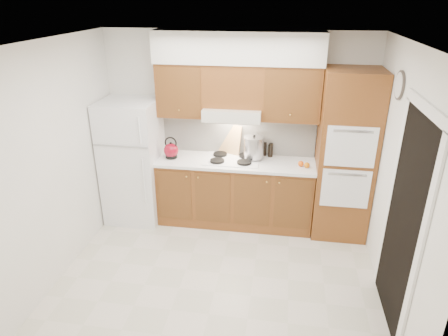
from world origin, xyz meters
name	(u,v)px	position (x,y,z in m)	size (l,w,h in m)	color
floor	(219,273)	(0.00, 0.00, 0.00)	(3.60, 3.60, 0.00)	beige
ceiling	(218,42)	(0.00, 0.00, 2.60)	(3.60, 3.60, 0.00)	white
wall_back	(237,128)	(0.00, 1.50, 1.30)	(3.60, 0.02, 2.60)	white
wall_left	(58,162)	(-1.80, 0.00, 1.30)	(0.02, 3.00, 2.60)	white
wall_right	(400,184)	(1.80, 0.00, 1.30)	(0.02, 3.00, 2.60)	white
fridge	(133,161)	(-1.41, 1.14, 0.86)	(0.75, 0.72, 1.72)	white
base_cabinets	(235,193)	(0.02, 1.20, 0.45)	(2.11, 0.60, 0.90)	brown
countertop	(235,162)	(0.03, 1.19, 0.92)	(2.13, 0.62, 0.04)	white
backsplash	(238,134)	(0.02, 1.49, 1.22)	(2.11, 0.03, 0.56)	white
oven_cabinet	(345,156)	(1.44, 1.18, 1.10)	(0.70, 0.65, 2.20)	brown
upper_cab_left	(182,89)	(-0.71, 1.33, 1.85)	(0.63, 0.33, 0.70)	brown
upper_cab_right	(292,93)	(0.72, 1.33, 1.85)	(0.73, 0.33, 0.70)	brown
range_hood	(233,113)	(-0.02, 1.27, 1.57)	(0.75, 0.45, 0.15)	silver
upper_cab_over_hood	(234,85)	(-0.02, 1.33, 1.92)	(0.75, 0.33, 0.55)	brown
soffit	(238,47)	(0.03, 1.32, 2.40)	(2.13, 0.36, 0.40)	silver
cooktop	(232,160)	(-0.02, 1.21, 0.95)	(0.74, 0.50, 0.01)	white
doorway	(403,224)	(1.79, -0.35, 1.05)	(0.02, 0.90, 2.10)	black
wall_clock	(400,85)	(1.79, 0.55, 2.15)	(0.30, 0.30, 0.02)	#3F3833
kettle	(171,150)	(-0.85, 1.15, 1.05)	(0.20, 0.20, 0.20)	maroon
cutting_board	(230,140)	(-0.08, 1.45, 1.14)	(0.32, 0.02, 0.43)	tan
stock_pot	(254,147)	(0.26, 1.29, 1.11)	(0.27, 0.27, 0.28)	#AFAEB3
condiment_a	(265,149)	(0.40, 1.45, 1.03)	(0.05, 0.05, 0.19)	black
condiment_b	(271,150)	(0.49, 1.42, 1.04)	(0.06, 0.06, 0.19)	black
condiment_c	(270,151)	(0.48, 1.41, 1.03)	(0.06, 0.06, 0.17)	black
orange_near	(307,165)	(0.97, 1.10, 0.98)	(0.07, 0.07, 0.07)	orange
orange_far	(301,164)	(0.89, 1.13, 0.98)	(0.07, 0.07, 0.07)	#F15F0C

